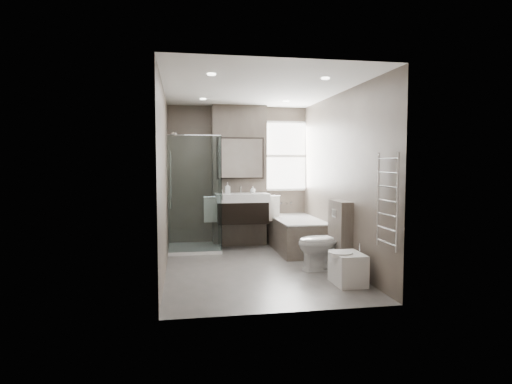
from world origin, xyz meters
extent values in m
cube|color=#585451|center=(0.00, 0.00, -0.03)|extent=(2.65, 3.85, 0.05)
cube|color=silver|center=(0.00, 0.00, 2.62)|extent=(2.65, 3.85, 0.05)
cube|color=brown|center=(0.00, 1.92, 1.30)|extent=(2.65, 0.05, 2.60)
cube|color=brown|center=(0.00, -1.92, 1.30)|extent=(2.65, 0.05, 2.60)
cube|color=brown|center=(-1.32, 0.00, 1.30)|extent=(0.05, 3.85, 2.60)
cube|color=brown|center=(1.32, 0.00, 1.30)|extent=(0.05, 3.85, 2.60)
cube|color=#544B42|center=(0.00, 1.77, 1.30)|extent=(1.00, 0.25, 2.60)
cube|color=black|center=(0.00, 1.42, 0.66)|extent=(0.90, 0.45, 0.38)
cube|color=white|center=(0.00, 1.42, 0.92)|extent=(0.95, 0.47, 0.15)
cylinder|color=silver|center=(0.00, 1.59, 1.06)|extent=(0.03, 0.03, 0.12)
cylinder|color=silver|center=(0.00, 1.53, 1.11)|extent=(0.02, 0.12, 0.02)
cube|color=black|center=(0.00, 1.62, 1.63)|extent=(0.86, 0.06, 0.76)
cube|color=white|center=(0.00, 1.58, 1.63)|extent=(0.80, 0.02, 0.70)
cube|color=silver|center=(-0.56, 1.40, 0.72)|extent=(0.24, 0.06, 0.44)
cube|color=silver|center=(0.56, 1.40, 0.72)|extent=(0.24, 0.06, 0.44)
cube|color=white|center=(-0.85, 1.45, 0.03)|extent=(0.90, 0.90, 0.06)
cube|color=white|center=(-0.85, 1.01, 1.03)|extent=(0.88, 0.01, 1.94)
cube|color=white|center=(-0.41, 1.45, 1.03)|extent=(0.01, 0.88, 1.94)
cylinder|color=silver|center=(-1.25, 1.45, 1.25)|extent=(0.02, 0.02, 1.00)
cube|color=#544B42|center=(0.93, 1.10, 0.28)|extent=(0.75, 1.60, 0.55)
cube|color=white|center=(0.93, 1.10, 0.56)|extent=(0.75, 1.60, 0.03)
cube|color=white|center=(0.93, 1.10, 0.49)|extent=(0.61, 1.42, 0.12)
cube|color=white|center=(0.90, 1.88, 1.67)|extent=(0.98, 0.04, 1.33)
cube|color=white|center=(0.90, 1.85, 1.67)|extent=(0.90, 0.01, 1.25)
cube|color=white|center=(0.90, 1.85, 1.68)|extent=(0.90, 0.01, 0.05)
imported|color=white|center=(0.97, -0.26, 0.40)|extent=(0.81, 0.51, 0.79)
cube|color=#544B42|center=(1.21, -0.25, 0.50)|extent=(0.18, 0.55, 1.00)
cube|color=silver|center=(1.11, -0.25, 0.82)|extent=(0.01, 0.16, 0.11)
cube|color=white|center=(1.02, -1.03, 0.20)|extent=(0.36, 0.50, 0.40)
cylinder|color=white|center=(0.92, -1.03, 0.40)|extent=(0.30, 0.30, 0.05)
cylinder|color=silver|center=(1.18, -1.03, 0.47)|extent=(0.02, 0.02, 0.10)
cylinder|color=silver|center=(1.25, -1.83, 1.12)|extent=(0.03, 0.03, 1.10)
cylinder|color=silver|center=(1.25, -1.37, 1.12)|extent=(0.03, 0.03, 1.10)
cube|color=silver|center=(1.25, -1.60, 1.12)|extent=(0.02, 0.46, 1.00)
imported|color=white|center=(-0.26, 1.42, 1.10)|extent=(0.09, 0.09, 0.20)
imported|color=white|center=(0.21, 1.49, 1.06)|extent=(0.10, 0.10, 0.13)
camera|label=1|loc=(-1.06, -6.12, 1.56)|focal=30.00mm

